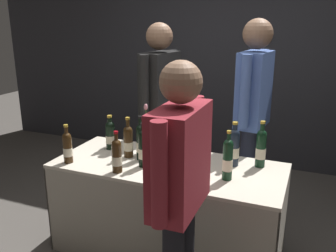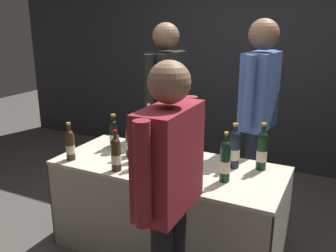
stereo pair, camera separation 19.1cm
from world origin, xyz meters
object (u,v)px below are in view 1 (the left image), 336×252
(wine_glass_near_vendor, at_px, (175,142))
(vendor_presenter, at_px, (253,104))
(taster_foreground_right, at_px, (180,179))
(featured_wine_bottle, at_px, (194,147))
(tasting_table, at_px, (168,191))
(display_bottle_0, at_px, (234,147))
(flower_vase, at_px, (148,138))

(wine_glass_near_vendor, bearing_deg, vendor_presenter, 46.30)
(taster_foreground_right, bearing_deg, featured_wine_bottle, 12.02)
(vendor_presenter, bearing_deg, taster_foreground_right, 1.36)
(featured_wine_bottle, distance_m, taster_foreground_right, 0.76)
(taster_foreground_right, bearing_deg, tasting_table, 26.62)
(tasting_table, bearing_deg, display_bottle_0, 20.31)
(tasting_table, bearing_deg, featured_wine_bottle, 19.46)
(tasting_table, xyz_separation_m, featured_wine_bottle, (0.18, 0.06, 0.36))
(featured_wine_bottle, bearing_deg, tasting_table, -160.54)
(wine_glass_near_vendor, bearing_deg, display_bottle_0, -2.87)
(wine_glass_near_vendor, distance_m, flower_vase, 0.23)
(display_bottle_0, bearing_deg, tasting_table, -159.69)
(featured_wine_bottle, relative_size, flower_vase, 0.83)
(featured_wine_bottle, bearing_deg, taster_foreground_right, -77.46)
(featured_wine_bottle, relative_size, wine_glass_near_vendor, 2.18)
(display_bottle_0, height_order, flower_vase, flower_vase)
(tasting_table, distance_m, display_bottle_0, 0.61)
(wine_glass_near_vendor, xyz_separation_m, flower_vase, (-0.23, -0.02, 0.01))
(tasting_table, relative_size, wine_glass_near_vendor, 11.20)
(flower_vase, relative_size, vendor_presenter, 0.22)
(tasting_table, distance_m, flower_vase, 0.46)
(featured_wine_bottle, bearing_deg, wine_glass_near_vendor, 147.56)
(tasting_table, xyz_separation_m, wine_glass_near_vendor, (-0.02, 0.19, 0.33))
(wine_glass_near_vendor, distance_m, vendor_presenter, 0.77)
(featured_wine_bottle, height_order, flower_vase, flower_vase)
(wine_glass_near_vendor, bearing_deg, featured_wine_bottle, -32.44)
(display_bottle_0, relative_size, wine_glass_near_vendor, 2.19)
(taster_foreground_right, bearing_deg, vendor_presenter, -6.20)
(vendor_presenter, bearing_deg, featured_wine_bottle, -17.78)
(featured_wine_bottle, distance_m, wine_glass_near_vendor, 0.24)
(flower_vase, distance_m, vendor_presenter, 0.95)
(wine_glass_near_vendor, relative_size, vendor_presenter, 0.09)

